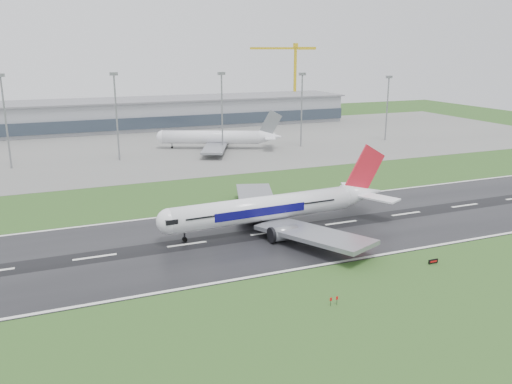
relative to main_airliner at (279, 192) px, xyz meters
name	(u,v)px	position (x,y,z in m)	size (l,w,h in m)	color
ground	(268,233)	(-4.02, -2.92, -9.06)	(520.00, 520.00, 0.00)	#274B1B
runway	(268,233)	(-4.02, -2.92, -9.01)	(400.00, 45.00, 0.10)	black
apron	(158,146)	(-4.02, 122.08, -9.02)	(400.00, 130.00, 0.08)	slate
terminal	(134,115)	(-4.02, 182.08, -1.56)	(240.00, 36.00, 15.00)	gray
main_airliner	(279,192)	(0.00, 0.00, 0.00)	(60.67, 57.78, 17.91)	white
parked_airliner	(216,130)	(18.70, 106.17, -0.82)	(55.68, 51.84, 16.32)	white
tower_crane	(295,80)	(101.38, 197.08, 13.72)	(46.26, 2.52, 45.55)	gold
runway_sign	(433,262)	(19.75, -32.74, -8.54)	(2.30, 0.26, 1.04)	black
floodmast_1	(6,124)	(-63.30, 97.08, 7.40)	(0.64, 0.64, 32.92)	gray
floodmast_2	(117,119)	(-24.45, 97.08, 7.29)	(0.64, 0.64, 32.69)	gray
floodmast_3	(222,114)	(18.39, 97.08, 7.00)	(0.64, 0.64, 32.11)	gray
floodmast_4	(302,112)	(55.34, 97.08, 6.57)	(0.64, 0.64, 31.25)	gray
floodmast_5	(387,110)	(100.62, 97.08, 5.51)	(0.64, 0.64, 29.14)	gray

